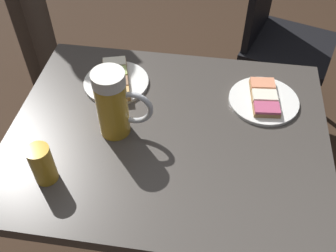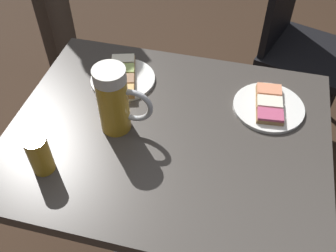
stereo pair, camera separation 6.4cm
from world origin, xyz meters
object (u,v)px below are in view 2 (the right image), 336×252
plate_near (269,106)px  plate_far (123,78)px  beer_mug (115,101)px  beer_glass_small (39,155)px  cafe_chair (298,35)px

plate_near → plate_far: size_ratio=0.99×
plate_near → plate_far: bearing=-92.1°
plate_far → beer_mug: (0.18, 0.05, 0.08)m
beer_mug → beer_glass_small: (0.17, -0.13, -0.04)m
beer_glass_small → cafe_chair: size_ratio=0.11×
beer_mug → beer_glass_small: bearing=-36.9°
beer_glass_small → plate_far: bearing=167.0°
plate_far → plate_near: bearing=87.9°
plate_near → beer_mug: beer_mug is taller
plate_near → cafe_chair: cafe_chair is taller
beer_mug → beer_glass_small: 0.22m
plate_far → beer_mug: beer_mug is taller
plate_far → cafe_chair: cafe_chair is taller
plate_near → plate_far: 0.43m
plate_near → cafe_chair: (-0.76, 0.12, -0.25)m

